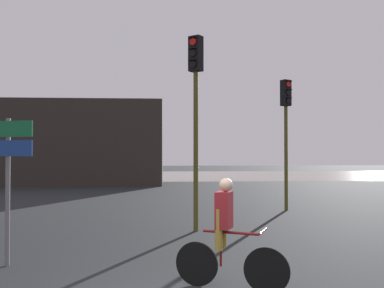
{
  "coord_description": "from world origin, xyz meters",
  "views": [
    {
      "loc": [
        -0.12,
        -5.24,
        1.99
      ],
      "look_at": [
        0.5,
        5.0,
        2.2
      ],
      "focal_mm": 40.0,
      "sensor_mm": 36.0,
      "label": 1
    }
  ],
  "objects_px": {
    "traffic_light_center": "(196,97)",
    "distant_building": "(38,143)",
    "cyclist": "(226,233)",
    "direction_sign_post": "(7,164)",
    "traffic_light_far_right": "(286,120)"
  },
  "relations": [
    {
      "from": "traffic_light_far_right",
      "to": "cyclist",
      "type": "height_order",
      "value": "traffic_light_far_right"
    },
    {
      "from": "distant_building",
      "to": "direction_sign_post",
      "type": "relative_size",
      "value": 6.0
    },
    {
      "from": "distant_building",
      "to": "cyclist",
      "type": "bearing_deg",
      "value": -67.04
    },
    {
      "from": "traffic_light_center",
      "to": "cyclist",
      "type": "height_order",
      "value": "traffic_light_center"
    },
    {
      "from": "cyclist",
      "to": "direction_sign_post",
      "type": "bearing_deg",
      "value": -87.75
    },
    {
      "from": "distant_building",
      "to": "cyclist",
      "type": "xyz_separation_m",
      "value": [
        8.91,
        -21.03,
        -1.78
      ]
    },
    {
      "from": "traffic_light_far_right",
      "to": "traffic_light_center",
      "type": "relative_size",
      "value": 0.91
    },
    {
      "from": "distant_building",
      "to": "cyclist",
      "type": "relative_size",
      "value": 9.63
    },
    {
      "from": "direction_sign_post",
      "to": "traffic_light_far_right",
      "type": "bearing_deg",
      "value": -114.52
    },
    {
      "from": "traffic_light_center",
      "to": "direction_sign_post",
      "type": "xyz_separation_m",
      "value": [
        -3.56,
        -3.13,
        -1.63
      ]
    },
    {
      "from": "traffic_light_center",
      "to": "distant_building",
      "type": "bearing_deg",
      "value": -24.37
    },
    {
      "from": "traffic_light_far_right",
      "to": "traffic_light_center",
      "type": "bearing_deg",
      "value": 18.93
    },
    {
      "from": "distant_building",
      "to": "traffic_light_far_right",
      "type": "height_order",
      "value": "distant_building"
    },
    {
      "from": "direction_sign_post",
      "to": "distant_building",
      "type": "bearing_deg",
      "value": -54.06
    },
    {
      "from": "distant_building",
      "to": "traffic_light_center",
      "type": "relative_size",
      "value": 3.14
    }
  ]
}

